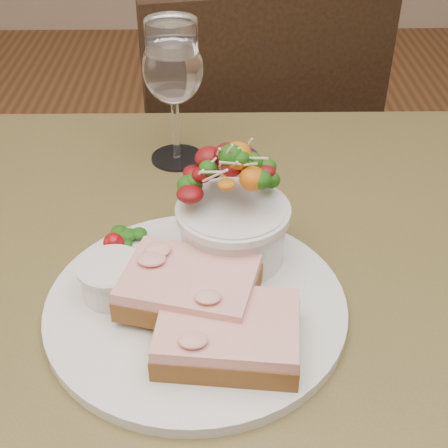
{
  "coord_description": "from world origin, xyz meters",
  "views": [
    {
      "loc": [
        -0.01,
        -0.48,
        1.18
      ],
      "look_at": [
        -0.0,
        0.03,
        0.81
      ],
      "focal_mm": 50.0,
      "sensor_mm": 36.0,
      "label": 1
    }
  ],
  "objects_px": {
    "sandwich_front": "(228,333)",
    "wine_glass": "(173,73)",
    "chair_far": "(240,239)",
    "cafe_table": "(227,355)",
    "sandwich_back": "(189,287)",
    "salad_bowl": "(233,208)",
    "dinner_plate": "(196,306)",
    "ramekin": "(112,278)"
  },
  "relations": [
    {
      "from": "wine_glass",
      "to": "cafe_table",
      "type": "bearing_deg",
      "value": -76.5
    },
    {
      "from": "dinner_plate",
      "to": "sandwich_front",
      "type": "relative_size",
      "value": 2.18
    },
    {
      "from": "sandwich_front",
      "to": "salad_bowl",
      "type": "xyz_separation_m",
      "value": [
        0.01,
        0.13,
        0.04
      ]
    },
    {
      "from": "sandwich_front",
      "to": "sandwich_back",
      "type": "distance_m",
      "value": 0.06
    },
    {
      "from": "sandwich_back",
      "to": "salad_bowl",
      "type": "distance_m",
      "value": 0.1
    },
    {
      "from": "dinner_plate",
      "to": "salad_bowl",
      "type": "xyz_separation_m",
      "value": [
        0.04,
        0.07,
        0.07
      ]
    },
    {
      "from": "dinner_plate",
      "to": "wine_glass",
      "type": "distance_m",
      "value": 0.32
    },
    {
      "from": "sandwich_back",
      "to": "ramekin",
      "type": "relative_size",
      "value": 2.35
    },
    {
      "from": "cafe_table",
      "to": "chair_far",
      "type": "distance_m",
      "value": 0.77
    },
    {
      "from": "ramekin",
      "to": "cafe_table",
      "type": "bearing_deg",
      "value": 10.67
    },
    {
      "from": "dinner_plate",
      "to": "sandwich_front",
      "type": "xyz_separation_m",
      "value": [
        0.03,
        -0.06,
        0.02
      ]
    },
    {
      "from": "sandwich_front",
      "to": "ramekin",
      "type": "bearing_deg",
      "value": 153.33
    },
    {
      "from": "chair_far",
      "to": "sandwich_back",
      "type": "height_order",
      "value": "chair_far"
    },
    {
      "from": "cafe_table",
      "to": "salad_bowl",
      "type": "height_order",
      "value": "salad_bowl"
    },
    {
      "from": "dinner_plate",
      "to": "ramekin",
      "type": "bearing_deg",
      "value": 170.95
    },
    {
      "from": "sandwich_front",
      "to": "salad_bowl",
      "type": "bearing_deg",
      "value": 93.14
    },
    {
      "from": "sandwich_front",
      "to": "wine_glass",
      "type": "height_order",
      "value": "wine_glass"
    },
    {
      "from": "cafe_table",
      "to": "sandwich_back",
      "type": "height_order",
      "value": "sandwich_back"
    },
    {
      "from": "chair_far",
      "to": "sandwich_front",
      "type": "xyz_separation_m",
      "value": [
        -0.05,
        -0.77,
        0.49
      ]
    },
    {
      "from": "sandwich_front",
      "to": "ramekin",
      "type": "xyz_separation_m",
      "value": [
        -0.11,
        0.07,
        0.0
      ]
    },
    {
      "from": "cafe_table",
      "to": "sandwich_back",
      "type": "relative_size",
      "value": 5.67
    },
    {
      "from": "chair_far",
      "to": "dinner_plate",
      "type": "relative_size",
      "value": 3.1
    },
    {
      "from": "sandwich_back",
      "to": "salad_bowl",
      "type": "height_order",
      "value": "salad_bowl"
    },
    {
      "from": "dinner_plate",
      "to": "sandwich_back",
      "type": "relative_size",
      "value": 2.06
    },
    {
      "from": "chair_far",
      "to": "sandwich_front",
      "type": "height_order",
      "value": "chair_far"
    },
    {
      "from": "sandwich_back",
      "to": "wine_glass",
      "type": "relative_size",
      "value": 0.81
    },
    {
      "from": "sandwich_front",
      "to": "ramekin",
      "type": "relative_size",
      "value": 2.22
    },
    {
      "from": "cafe_table",
      "to": "wine_glass",
      "type": "height_order",
      "value": "wine_glass"
    },
    {
      "from": "ramekin",
      "to": "wine_glass",
      "type": "bearing_deg",
      "value": 80.22
    },
    {
      "from": "sandwich_front",
      "to": "cafe_table",
      "type": "bearing_deg",
      "value": 96.0
    },
    {
      "from": "dinner_plate",
      "to": "sandwich_back",
      "type": "distance_m",
      "value": 0.03
    },
    {
      "from": "cafe_table",
      "to": "sandwich_front",
      "type": "distance_m",
      "value": 0.16
    },
    {
      "from": "sandwich_front",
      "to": "ramekin",
      "type": "distance_m",
      "value": 0.13
    },
    {
      "from": "cafe_table",
      "to": "ramekin",
      "type": "relative_size",
      "value": 13.3
    },
    {
      "from": "sandwich_back",
      "to": "salad_bowl",
      "type": "xyz_separation_m",
      "value": [
        0.04,
        0.08,
        0.03
      ]
    },
    {
      "from": "chair_far",
      "to": "salad_bowl",
      "type": "relative_size",
      "value": 7.09
    },
    {
      "from": "cafe_table",
      "to": "salad_bowl",
      "type": "distance_m",
      "value": 0.18
    },
    {
      "from": "dinner_plate",
      "to": "wine_glass",
      "type": "height_order",
      "value": "wine_glass"
    },
    {
      "from": "ramekin",
      "to": "wine_glass",
      "type": "relative_size",
      "value": 0.34
    },
    {
      "from": "chair_far",
      "to": "wine_glass",
      "type": "bearing_deg",
      "value": 63.81
    },
    {
      "from": "ramekin",
      "to": "sandwich_back",
      "type": "bearing_deg",
      "value": -14.74
    },
    {
      "from": "chair_far",
      "to": "sandwich_front",
      "type": "relative_size",
      "value": 6.74
    }
  ]
}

